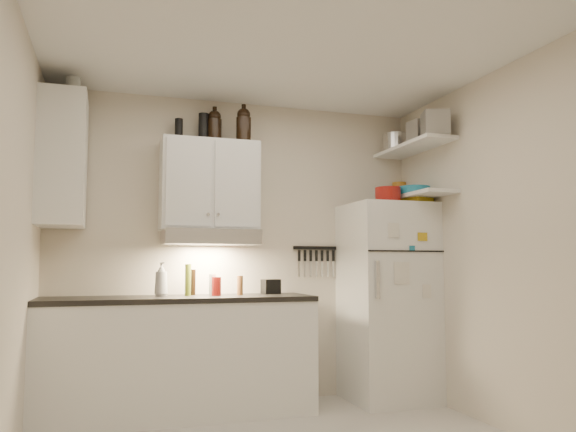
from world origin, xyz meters
name	(u,v)px	position (x,y,z in m)	size (l,w,h in m)	color
ceiling	(294,38)	(0.00, 0.00, 2.61)	(3.20, 3.00, 0.02)	white
back_wall	(239,250)	(0.00, 1.51, 1.30)	(3.20, 0.02, 2.60)	beige
left_wall	(6,240)	(-1.61, 0.00, 1.30)	(0.02, 3.00, 2.60)	beige
right_wall	(511,246)	(1.61, 0.00, 1.30)	(0.02, 3.00, 2.60)	beige
base_cabinet	(178,359)	(-0.55, 1.20, 0.44)	(2.10, 0.60, 0.88)	white
countertop	(179,299)	(-0.55, 1.20, 0.90)	(2.10, 0.62, 0.04)	black
upper_cabinet	(209,186)	(-0.30, 1.33, 1.83)	(0.80, 0.33, 0.75)	white
side_cabinet	(63,160)	(-1.44, 1.20, 1.95)	(0.33, 0.55, 1.00)	white
range_hood	(210,237)	(-0.30, 1.27, 1.39)	(0.76, 0.46, 0.12)	silver
fridge	(388,301)	(1.25, 1.16, 0.85)	(0.70, 0.68, 1.70)	white
shelf_hi	(413,148)	(1.45, 1.02, 2.20)	(0.30, 0.95, 0.03)	white
shelf_lo	(414,197)	(1.45, 1.02, 1.76)	(0.30, 0.95, 0.03)	white
knife_strip	(315,248)	(0.70, 1.49, 1.32)	(0.42, 0.02, 0.03)	black
dutch_oven	(388,195)	(1.18, 0.99, 1.76)	(0.22, 0.22, 0.13)	maroon
book_stack	(415,199)	(1.45, 1.01, 1.74)	(0.20, 0.25, 0.09)	gold
spice_jar	(401,199)	(1.35, 1.08, 1.74)	(0.05, 0.05, 0.09)	silver
stock_pot	(396,144)	(1.46, 1.35, 2.30)	(0.25, 0.25, 0.18)	silver
tin_a	(421,132)	(1.46, 0.91, 2.31)	(0.19, 0.17, 0.19)	#AAAAAD
tin_b	(435,124)	(1.43, 0.63, 2.31)	(0.20, 0.20, 0.20)	#AAAAAD
bowl_teal	(399,195)	(1.50, 1.38, 1.82)	(0.21, 0.21, 0.09)	teal
bowl_orange	(399,190)	(1.55, 1.46, 1.89)	(0.17, 0.17, 0.05)	red
bowl_yellow	(399,185)	(1.55, 1.46, 1.93)	(0.13, 0.13, 0.04)	#C27E22
plates	(414,191)	(1.43, 0.98, 1.81)	(0.27, 0.27, 0.07)	teal
growler_a	(214,126)	(-0.26, 1.37, 2.34)	(0.12, 0.12, 0.29)	black
growler_b	(244,125)	(-0.03, 1.27, 2.35)	(0.13, 0.13, 0.30)	black
thermos_a	(204,128)	(-0.35, 1.38, 2.32)	(0.09, 0.09, 0.25)	black
thermos_b	(179,130)	(-0.55, 1.41, 2.30)	(0.07, 0.07, 0.19)	black
side_jar	(73,87)	(-1.38, 1.20, 2.52)	(0.11, 0.11, 0.15)	silver
soap_bottle	(161,277)	(-0.68, 1.28, 1.07)	(0.11, 0.12, 0.30)	white
pepper_mill	(240,285)	(-0.06, 1.23, 1.00)	(0.05, 0.05, 0.16)	brown
oil_bottle	(188,280)	(-0.48, 1.26, 1.05)	(0.05, 0.05, 0.25)	olive
vinegar_bottle	(193,282)	(-0.42, 1.36, 1.02)	(0.04, 0.04, 0.21)	black
clear_bottle	(212,285)	(-0.28, 1.24, 1.01)	(0.06, 0.06, 0.17)	silver
red_jar	(216,286)	(-0.26, 1.20, 0.99)	(0.07, 0.07, 0.15)	maroon
caddy	(271,287)	(0.24, 1.34, 0.98)	(0.14, 0.10, 0.12)	black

